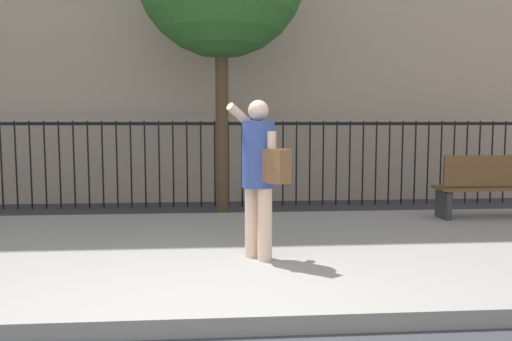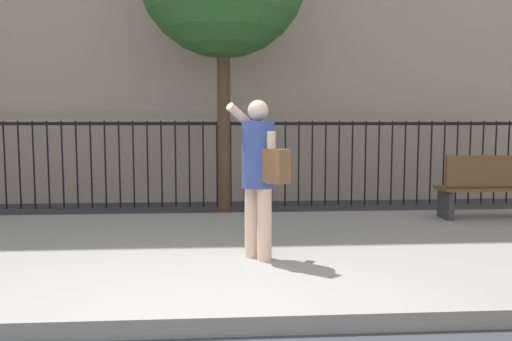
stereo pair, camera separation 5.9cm
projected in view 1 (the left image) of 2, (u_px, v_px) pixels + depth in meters
ground_plane at (198, 339)px, 3.76m from camera, size 60.00×60.00×0.00m
sidewalk at (204, 253)px, 5.94m from camera, size 28.00×4.40×0.15m
iron_fence at (208, 152)px, 9.52m from camera, size 12.03×0.04×1.60m
pedestrian_on_phone at (260, 168)px, 5.30m from camera, size 0.65×0.71×1.65m
street_bench at (492, 185)px, 7.60m from camera, size 1.60×0.45×0.95m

